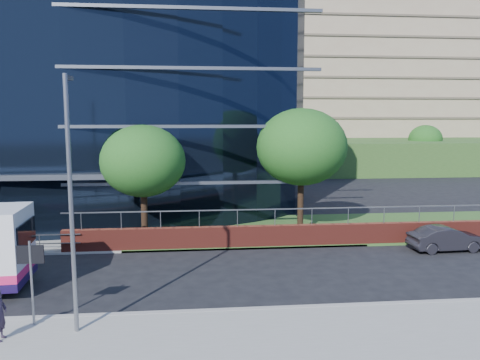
{
  "coord_description": "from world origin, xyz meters",
  "views": [
    {
      "loc": [
        9.75,
        -16.7,
        6.81
      ],
      "look_at": [
        12.21,
        8.0,
        3.57
      ],
      "focal_mm": 35.0,
      "sensor_mm": 36.0,
      "label": 1
    }
  ],
  "objects": [
    {
      "name": "grass_verge",
      "position": [
        24.0,
        11.0,
        0.06
      ],
      "size": [
        36.0,
        8.0,
        0.12
      ],
      "primitive_type": "cube",
      "color": "#2D511E",
      "rests_on": "ground"
    },
    {
      "name": "glass_office",
      "position": [
        -4.0,
        20.85,
        8.0
      ],
      "size": [
        44.0,
        23.1,
        16.0
      ],
      "color": "black",
      "rests_on": "ground"
    },
    {
      "name": "retaining_wall",
      "position": [
        20.0,
        7.3,
        0.61
      ],
      "size": [
        34.0,
        0.4,
        2.11
      ],
      "color": "maroon",
      "rests_on": "ground"
    },
    {
      "name": "apartment_block",
      "position": [
        32.0,
        57.21,
        11.11
      ],
      "size": [
        60.0,
        42.0,
        30.0
      ],
      "color": "#2D511E",
      "rests_on": "ground"
    },
    {
      "name": "street_sign",
      "position": [
        4.5,
        -1.59,
        2.15
      ],
      "size": [
        0.85,
        0.09,
        2.8
      ],
      "color": "slate",
      "rests_on": "pavement_near"
    },
    {
      "name": "tree_far_c",
      "position": [
        7.0,
        9.0,
        4.54
      ],
      "size": [
        4.62,
        4.62,
        6.51
      ],
      "color": "black",
      "rests_on": "ground"
    },
    {
      "name": "tree_far_d",
      "position": [
        16.0,
        10.0,
        5.19
      ],
      "size": [
        5.28,
        5.28,
        7.44
      ],
      "color": "black",
      "rests_on": "ground"
    },
    {
      "name": "tree_dist_e",
      "position": [
        24.0,
        40.0,
        4.54
      ],
      "size": [
        4.62,
        4.62,
        6.51
      ],
      "color": "black",
      "rests_on": "ground"
    },
    {
      "name": "tree_dist_f",
      "position": [
        40.0,
        42.0,
        4.21
      ],
      "size": [
        4.29,
        4.29,
        6.05
      ],
      "color": "black",
      "rests_on": "ground"
    },
    {
      "name": "streetlight_east",
      "position": [
        6.0,
        -2.17,
        4.44
      ],
      "size": [
        0.15,
        0.77,
        8.0
      ],
      "color": "slate",
      "rests_on": "pavement_near"
    },
    {
      "name": "parked_car",
      "position": [
        22.79,
        5.8,
        0.64
      ],
      "size": [
        3.96,
        1.56,
        1.28
      ],
      "primitive_type": "imported",
      "rotation": [
        0.0,
        0.0,
        1.62
      ],
      "color": "black",
      "rests_on": "ground"
    },
    {
      "name": "pedestrian",
      "position": [
        3.85,
        -2.59,
        0.95
      ],
      "size": [
        0.4,
        0.59,
        1.6
      ],
      "primitive_type": "imported",
      "rotation": [
        0.0,
        0.0,
        1.54
      ],
      "color": "#2A2031",
      "rests_on": "pavement_near"
    }
  ]
}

